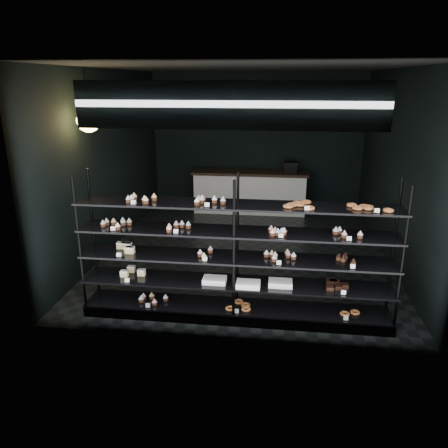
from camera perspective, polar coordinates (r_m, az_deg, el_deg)
name	(u,v)px	position (r m, az deg, el deg)	size (l,w,h in m)	color
room	(247,165)	(7.71, 3.06, 7.76)	(5.01, 6.01, 3.20)	black
display_shelf	(234,274)	(5.66, 1.26, -6.49)	(4.00, 0.50, 1.91)	black
signage	(228,105)	(4.68, 0.50, 15.23)	(3.30, 0.05, 0.50)	#0D1541
pendant_lamp	(88,120)	(6.74, -17.31, 12.79)	(0.33, 0.33, 0.90)	black
service_counter	(250,191)	(10.39, 3.46, 4.28)	(2.69, 0.65, 1.23)	white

